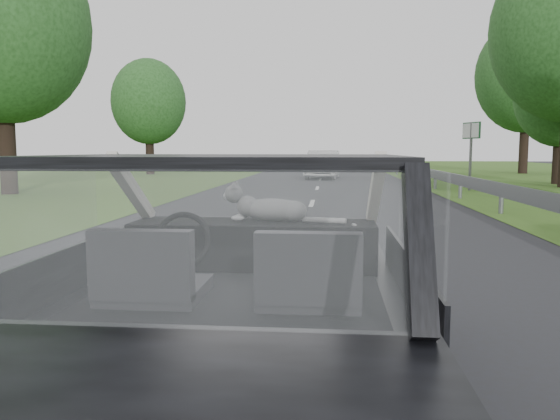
% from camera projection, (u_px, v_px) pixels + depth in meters
% --- Properties ---
extents(ground, '(140.00, 140.00, 0.00)m').
position_uv_depth(ground, '(239.00, 412.00, 3.07)').
color(ground, '#27282E').
rests_on(ground, ground).
extents(subject_car, '(1.80, 4.00, 1.45)m').
position_uv_depth(subject_car, '(238.00, 286.00, 2.99)').
color(subject_car, black).
rests_on(subject_car, ground).
extents(dashboard, '(1.58, 0.45, 0.30)m').
position_uv_depth(dashboard, '(254.00, 244.00, 3.60)').
color(dashboard, black).
rests_on(dashboard, subject_car).
extents(driver_seat, '(0.50, 0.72, 0.42)m').
position_uv_depth(driver_seat, '(149.00, 268.00, 2.73)').
color(driver_seat, black).
rests_on(driver_seat, subject_car).
extents(passenger_seat, '(0.50, 0.72, 0.42)m').
position_uv_depth(passenger_seat, '(309.00, 272.00, 2.65)').
color(passenger_seat, black).
rests_on(passenger_seat, subject_car).
extents(steering_wheel, '(0.36, 0.36, 0.04)m').
position_uv_depth(steering_wheel, '(182.00, 240.00, 3.34)').
color(steering_wheel, black).
rests_on(steering_wheel, dashboard).
extents(cat, '(0.61, 0.25, 0.26)m').
position_uv_depth(cat, '(273.00, 208.00, 3.59)').
color(cat, '#9F9F9F').
rests_on(cat, dashboard).
extents(guardrail, '(0.05, 90.00, 0.32)m').
position_uv_depth(guardrail, '(496.00, 189.00, 12.51)').
color(guardrail, gray).
rests_on(guardrail, ground).
extents(other_car, '(2.04, 4.51, 1.45)m').
position_uv_depth(other_car, '(323.00, 164.00, 28.09)').
color(other_car, silver).
rests_on(other_car, ground).
extents(highway_sign, '(0.46, 0.95, 2.45)m').
position_uv_depth(highway_sign, '(471.00, 157.00, 19.59)').
color(highway_sign, '#174C26').
rests_on(highway_sign, ground).
extents(tree_3, '(6.35, 6.35, 9.26)m').
position_uv_depth(tree_3, '(526.00, 98.00, 33.39)').
color(tree_3, '#1B3F16').
rests_on(tree_3, ground).
extents(tree_5, '(6.67, 6.67, 8.53)m').
position_uv_depth(tree_5, '(3.00, 63.00, 17.67)').
color(tree_5, '#1B3F16').
rests_on(tree_5, ground).
extents(tree_6, '(4.98, 4.98, 6.63)m').
position_uv_depth(tree_6, '(149.00, 119.00, 32.40)').
color(tree_6, '#1B3F16').
rests_on(tree_6, ground).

